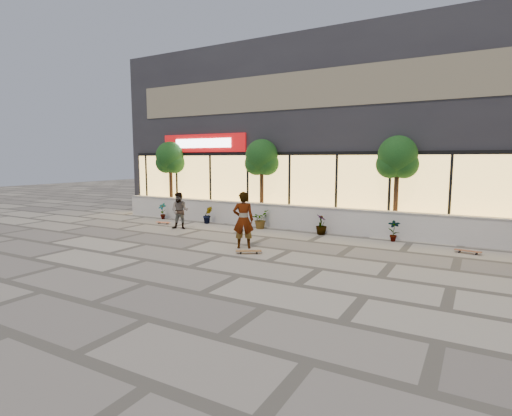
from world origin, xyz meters
The scene contains 16 objects.
ground centered at (0.00, 0.00, 0.00)m, with size 80.00×80.00×0.00m, color #A6A090.
planter_wall centered at (0.00, 7.00, 0.52)m, with size 22.00×0.42×1.04m.
retail_building centered at (0.00, 12.49, 4.25)m, with size 24.00×9.17×8.50m.
shrub_a centered at (-8.50, 6.45, 0.41)m, with size 0.43×0.29×0.81m, color #123B15.
shrub_b centered at (-5.70, 6.45, 0.41)m, with size 0.45×0.36×0.81m, color #123B15.
shrub_c centered at (-2.90, 6.45, 0.41)m, with size 0.73×0.63×0.81m, color #123B15.
shrub_d centered at (-0.10, 6.45, 0.41)m, with size 0.45×0.45×0.81m, color #123B15.
shrub_e centered at (2.70, 6.45, 0.41)m, with size 0.43×0.29×0.81m, color #123B15.
tree_west centered at (-9.00, 7.70, 2.99)m, with size 1.60×1.50×3.92m.
tree_midwest centered at (-3.50, 7.70, 2.99)m, with size 1.60×1.50×3.92m.
tree_mideast centered at (2.50, 7.70, 2.99)m, with size 1.60×1.50×3.92m.
skater_center centered at (-1.55, 2.81, 0.96)m, with size 0.70×0.46×1.93m, color silver.
skater_left centered at (-5.84, 4.63, 0.80)m, with size 0.77×0.60×1.59m, color #9A8E63.
skateboard_center centered at (-0.99, 2.20, 0.08)m, with size 0.83×0.60×0.10m.
skateboard_left centered at (-7.44, 5.32, 0.07)m, with size 0.72×0.29×0.08m.
skateboard_right_near centered at (5.15, 5.66, 0.08)m, with size 0.81×0.31×0.10m.
Camera 1 is at (5.33, -8.59, 3.03)m, focal length 28.00 mm.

